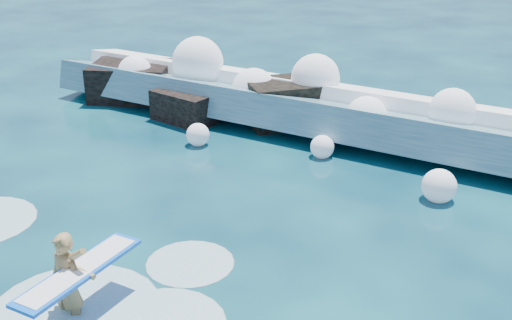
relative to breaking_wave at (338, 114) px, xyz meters
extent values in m
plane|color=#062137|center=(-1.06, -7.48, -0.58)|extent=(200.00, 200.00, 0.00)
cube|color=#346E83|center=(0.00, -0.16, -0.10)|extent=(19.35, 2.95, 1.61)
cube|color=white|center=(0.00, 0.64, 0.38)|extent=(19.35, 1.36, 0.75)
cube|color=black|center=(-7.47, -0.41, -0.09)|extent=(3.22, 2.89, 1.43)
cube|color=black|center=(-4.47, -1.21, -0.20)|extent=(2.16, 1.79, 1.10)
cube|color=black|center=(-1.77, -0.01, -0.04)|extent=(2.78, 2.81, 1.54)
imported|color=#A2804B|center=(-0.30, -10.42, 0.02)|extent=(0.68, 0.46, 1.83)
cube|color=blue|center=(-0.02, -10.37, 0.33)|extent=(0.65, 2.52, 0.06)
cube|color=white|center=(-0.02, -10.37, 0.35)|extent=(0.54, 2.31, 0.06)
sphere|color=white|center=(-7.08, -0.65, 0.43)|extent=(1.14, 1.14, 1.14)
sphere|color=white|center=(-5.00, 0.05, 0.90)|extent=(1.66, 1.66, 1.66)
sphere|color=white|center=(-2.80, -0.09, 0.32)|extent=(1.38, 1.38, 1.38)
sphere|color=white|center=(-1.04, 0.61, 0.78)|extent=(1.49, 1.49, 1.49)
sphere|color=white|center=(1.10, -0.57, 0.27)|extent=(1.15, 1.15, 1.15)
sphere|color=white|center=(3.28, -0.04, 0.65)|extent=(1.23, 1.23, 1.23)
sphere|color=white|center=(-2.97, -2.89, -0.28)|extent=(0.66, 0.66, 0.66)
sphere|color=white|center=(0.41, -1.91, -0.31)|extent=(0.64, 0.64, 0.64)
sphere|color=white|center=(3.84, -2.92, -0.24)|extent=(0.81, 0.81, 0.81)
ellipsoid|color=silver|center=(-0.32, -10.33, -0.58)|extent=(2.99, 2.99, 0.15)
ellipsoid|color=silver|center=(0.50, -8.08, -0.58)|extent=(1.73, 1.73, 0.09)
camera|label=1|loc=(6.96, -16.58, 6.04)|focal=45.00mm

